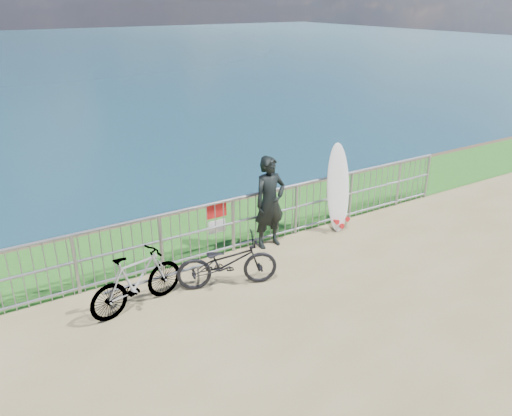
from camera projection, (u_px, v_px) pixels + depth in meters
grass_strip at (229, 224)px, 11.03m from camera, size 120.00×120.00×0.00m
railing at (256, 218)px, 9.95m from camera, size 10.06×0.10×1.13m
surfer at (270, 202)px, 9.79m from camera, size 0.69×0.46×1.87m
surfboard at (338, 191)px, 10.52m from camera, size 0.61×0.57×1.90m
bicycle_near at (227, 262)px, 8.55m from camera, size 1.84×1.15×0.91m
bicycle_far at (137, 281)px, 7.93m from camera, size 1.71×0.80×0.99m
bike_rack at (156, 281)px, 8.30m from camera, size 1.74×0.05×0.36m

